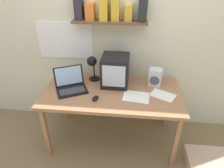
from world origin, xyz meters
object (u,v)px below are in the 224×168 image
space_heater (155,77)px  desk_lamp (92,64)px  juice_glass (68,76)px  computer_mouse (95,98)px  crt_monitor (115,71)px  loose_paper_near_laptop (136,97)px  floor_cushion (209,166)px  open_notebook (163,95)px  corner_desk (112,96)px  laptop (71,84)px

space_heater → desk_lamp: bearing=-169.7°
juice_glass → space_heater: (1.06, 0.02, 0.04)m
desk_lamp → computer_mouse: 0.45m
crt_monitor → loose_paper_near_laptop: (0.26, -0.26, -0.18)m
floor_cushion → juice_glass: bearing=162.2°
computer_mouse → open_notebook: 0.75m
floor_cushion → open_notebook: bearing=148.5°
corner_desk → computer_mouse: 0.25m
space_heater → loose_paper_near_laptop: size_ratio=0.68×
juice_glass → open_notebook: juice_glass is taller
laptop → space_heater: 1.00m
loose_paper_near_laptop → open_notebook: same height
open_notebook → floor_cushion: bearing=-31.5°
corner_desk → juice_glass: juice_glass is taller
juice_glass → crt_monitor: bearing=-0.1°
corner_desk → space_heater: space_heater is taller
computer_mouse → loose_paper_near_laptop: bearing=12.3°
computer_mouse → floor_cushion: size_ratio=0.25×
computer_mouse → open_notebook: (0.73, 0.16, -0.01)m
desk_lamp → floor_cushion: (1.39, -0.56, -0.92)m
space_heater → loose_paper_near_laptop: 0.37m
computer_mouse → open_notebook: size_ratio=0.37×
laptop → floor_cushion: laptop is taller
computer_mouse → floor_cushion: (1.29, -0.19, -0.70)m
space_heater → floor_cushion: space_heater is taller
juice_glass → computer_mouse: size_ratio=1.26×
desk_lamp → space_heater: bearing=4.3°
desk_lamp → laptop: bearing=-135.8°
computer_mouse → open_notebook: bearing=12.1°
crt_monitor → floor_cushion: crt_monitor is taller
computer_mouse → floor_cushion: computer_mouse is taller
crt_monitor → juice_glass: crt_monitor is taller
corner_desk → juice_glass: 0.61m
loose_paper_near_laptop → open_notebook: bearing=11.7°
corner_desk → computer_mouse: bearing=-133.0°
laptop → floor_cushion: size_ratio=0.91×
desk_lamp → open_notebook: size_ratio=1.08×
laptop → space_heater: size_ratio=2.04×
juice_glass → open_notebook: bearing=-10.1°
corner_desk → juice_glass: bearing=161.9°
crt_monitor → juice_glass: 0.59m
corner_desk → open_notebook: open_notebook is taller
crt_monitor → juice_glass: (-0.58, 0.00, -0.11)m
laptop → desk_lamp: (0.23, 0.19, 0.18)m
corner_desk → juice_glass: size_ratio=10.67×
corner_desk → crt_monitor: bearing=83.7°
space_heater → computer_mouse: 0.76m
space_heater → corner_desk: bearing=-147.5°
crt_monitor → laptop: 0.55m
crt_monitor → loose_paper_near_laptop: crt_monitor is taller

